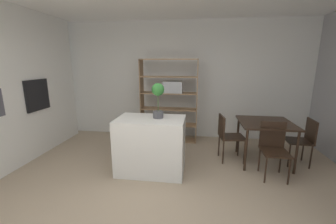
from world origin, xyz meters
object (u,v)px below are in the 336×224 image
open_bookshelf (169,99)px  dining_chair_near (274,145)px  dining_chair_island_side (227,134)px  dining_chair_window_side (304,138)px  potted_plant_on_island (158,97)px  dining_table (266,127)px  built_in_oven (37,95)px  kitchen_island (151,145)px

open_bookshelf → dining_chair_near: 2.42m
dining_chair_island_side → dining_chair_window_side: bearing=-97.2°
potted_plant_on_island → open_bookshelf: bearing=90.8°
dining_chair_window_side → dining_chair_near: bearing=-51.3°
dining_chair_near → open_bookshelf: bearing=144.2°
dining_table → open_bookshelf: bearing=154.3°
built_in_oven → potted_plant_on_island: built_in_oven is taller
kitchen_island → dining_chair_island_side: bearing=24.8°
potted_plant_on_island → dining_chair_window_side: (2.56, 0.57, -0.78)m
built_in_oven → dining_table: size_ratio=0.65×
dining_chair_window_side → kitchen_island: bearing=-73.9°
kitchen_island → dining_table: kitchen_island is taller
dining_table → potted_plant_on_island: bearing=-163.1°
dining_table → dining_chair_near: bearing=-89.9°
kitchen_island → open_bookshelf: (0.10, 1.55, 0.54)m
built_in_oven → open_bookshelf: (2.44, 1.15, -0.21)m
open_bookshelf → dining_chair_near: bearing=-36.3°
potted_plant_on_island → dining_table: size_ratio=0.62×
kitchen_island → dining_chair_window_side: 2.76m
built_in_oven → kitchen_island: size_ratio=0.53×
kitchen_island → open_bookshelf: open_bookshelf is taller
dining_table → dining_chair_window_side: 0.70m
kitchen_island → built_in_oven: bearing=170.4°
open_bookshelf → dining_chair_island_side: size_ratio=2.18×
open_bookshelf → dining_chair_window_side: (2.59, -0.92, -0.50)m
potted_plant_on_island → dining_chair_near: (1.89, 0.09, -0.77)m
potted_plant_on_island → open_bookshelf: 1.52m
kitchen_island → open_bookshelf: 1.64m
dining_chair_window_side → dining_chair_near: size_ratio=0.96×
kitchen_island → dining_chair_island_side: 1.47m
open_bookshelf → dining_table: size_ratio=2.07×
open_bookshelf → dining_chair_island_side: (1.24, -0.93, -0.48)m
kitchen_island → open_bookshelf: size_ratio=0.58×
dining_chair_near → built_in_oven: bearing=177.2°
dining_chair_island_side → dining_chair_near: size_ratio=0.98×
built_in_oven → dining_table: (4.35, 0.23, -0.53)m
open_bookshelf → dining_chair_island_side: open_bookshelf is taller
dining_chair_island_side → open_bookshelf: bearing=45.4°
kitchen_island → dining_chair_near: size_ratio=1.25×
dining_table → dining_chair_near: dining_chair_near is taller
dining_chair_window_side → open_bookshelf: bearing=-106.7°
dining_chair_window_side → dining_chair_near: dining_chair_near is taller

